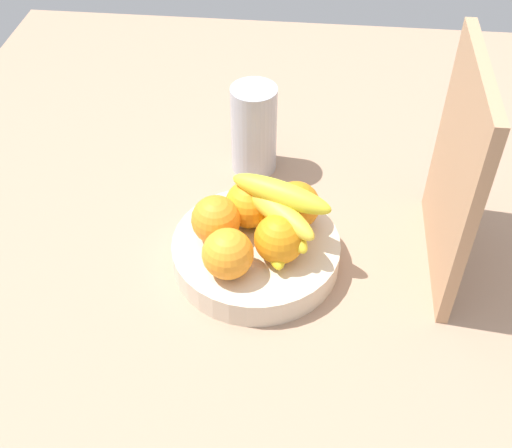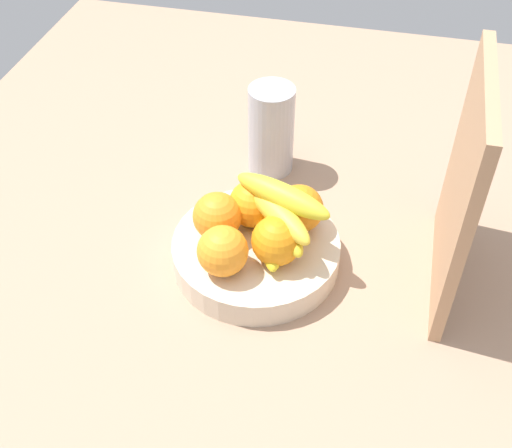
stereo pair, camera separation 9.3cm
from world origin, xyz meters
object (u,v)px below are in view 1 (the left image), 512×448
Objects in this scene: fruit_bowl at (256,252)px; orange_back_left at (296,205)px; orange_front_left at (216,220)px; cutting_board at (456,174)px; orange_back_right at (249,204)px; orange_center at (280,237)px; banana_bunch at (277,213)px; orange_front_right at (228,254)px; thermos_tumbler at (254,129)px.

fruit_bowl is 10.10cm from orange_back_left.
orange_front_left is 37.37cm from cutting_board.
cutting_board is (-4.14, 29.52, 15.67)cm from fruit_bowl.
orange_back_right is at bearing 131.45° from orange_front_left.
orange_center is at bearing 37.62° from orange_back_right.
orange_front_left is 0.45× the size of banana_bunch.
orange_center is 28.07cm from cutting_board.
orange_back_right is at bearing -86.16° from orange_back_left.
orange_back_right is (-4.64, -1.62, 6.29)cm from fruit_bowl.
orange_front_left is 1.00× the size of orange_center.
orange_front_right and orange_back_right have the same top height.
orange_front_right is 8.65cm from orange_center.
thermos_tumbler is at bearing -165.99° from orange_center.
banana_bunch is (3.18, 4.81, 1.34)cm from orange_back_right.
orange_front_right is 15.38cm from orange_back_left.
cutting_board is at bearing 104.64° from orange_center.
orange_back_right is at bearing -160.75° from fruit_bowl.
orange_front_right is at bearing -38.40° from orange_back_left.
orange_center is (-4.36, 7.48, 0.00)cm from orange_front_right.
orange_back_right is (-11.54, 1.94, 0.00)cm from orange_front_right.
orange_front_right is 11.71cm from orange_back_right.
orange_back_left is (-5.15, 6.00, 6.29)cm from fruit_bowl.
orange_back_right is 5.93cm from banana_bunch.
orange_back_right is at bearing 170.47° from orange_front_right.
thermos_tumbler reaches higher than orange_center.
fruit_bowl is 7.98cm from orange_back_right.
banana_bunch reaches higher than orange_back_left.
cutting_board reaches higher than thermos_tumbler.
orange_back_right is 0.22× the size of cutting_board.
thermos_tumbler is (-23.92, -6.24, -1.23)cm from banana_bunch.
orange_back_right is 0.45× the size of thermos_tumbler.
cutting_board is at bearing 56.90° from thermos_tumbler.
orange_front_right is 1.00× the size of orange_back_left.
orange_back_left is 22.15cm from thermos_tumbler.
banana_bunch is 1.01× the size of thermos_tumbler.
thermos_tumbler is at bearing -165.38° from banana_bunch.
orange_front_right is at bearing -38.93° from banana_bunch.
orange_front_left is at bearing -93.21° from fruit_bowl.
cutting_board is (-6.69, 25.60, 9.38)cm from orange_center.
orange_front_left is 13.34cm from orange_back_left.
orange_back_right reaches higher than fruit_bowl.
thermos_tumbler reaches higher than orange_front_left.
orange_back_left is 25.35cm from cutting_board.
orange_back_right is at bearing 3.94° from thermos_tumbler.
orange_front_right is 36.11cm from cutting_board.
banana_bunch is 27.66cm from cutting_board.
orange_center and orange_back_right have the same top height.
orange_back_left is at bearing 141.60° from orange_front_right.
orange_front_left is at bearing -48.55° from orange_back_right.
orange_front_left and orange_back_right have the same top height.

